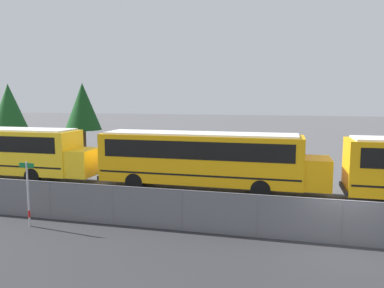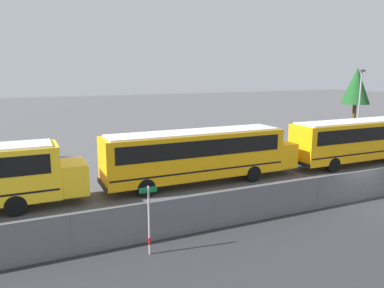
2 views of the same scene
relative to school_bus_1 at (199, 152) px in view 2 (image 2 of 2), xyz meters
name	(u,v)px [view 2 (image 2 of 2)]	position (x,y,z in m)	size (l,w,h in m)	color
ground_plane	(360,201)	(6.70, -6.73, -2.04)	(200.00, 200.00, 0.00)	#4C4C4F
fence	(361,185)	(6.70, -6.73, -1.15)	(67.95, 0.07, 1.74)	#9EA0A5
school_bus_1	(199,152)	(0.00, 0.00, 0.00)	(13.26, 2.54, 3.43)	orange
school_bus_2	(362,138)	(13.83, -0.42, 0.00)	(13.26, 2.54, 3.43)	orange
street_sign	(149,219)	(-5.93, -7.80, -0.55)	(0.70, 0.09, 2.80)	#B7B7BC
light_pole	(359,103)	(20.55, 6.03, 1.98)	(0.60, 0.24, 7.27)	gray
tree_1	(356,86)	(26.40, 11.83, 3.33)	(3.30, 3.30, 7.57)	#51381E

